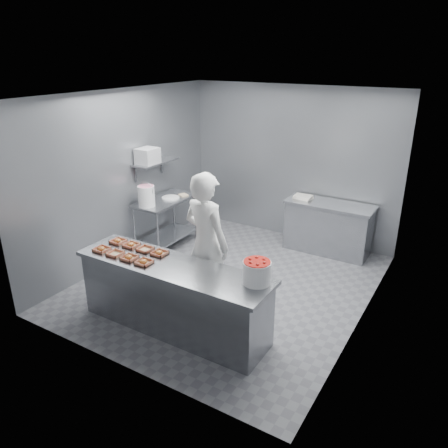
% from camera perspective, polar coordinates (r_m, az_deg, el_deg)
% --- Properties ---
extents(floor, '(4.50, 4.50, 0.00)m').
position_cam_1_polar(floor, '(6.79, 0.56, -7.71)').
color(floor, '#4C4C51').
rests_on(floor, ground).
extents(ceiling, '(4.50, 4.50, 0.00)m').
position_cam_1_polar(ceiling, '(5.93, 0.66, 16.55)').
color(ceiling, white).
rests_on(ceiling, wall_back).
extents(wall_back, '(4.00, 0.04, 2.80)m').
position_cam_1_polar(wall_back, '(8.16, 8.76, 7.77)').
color(wall_back, slate).
rests_on(wall_back, ground).
extents(wall_left, '(0.04, 4.50, 2.80)m').
position_cam_1_polar(wall_left, '(7.40, -12.92, 6.01)').
color(wall_left, slate).
rests_on(wall_left, ground).
extents(wall_right, '(0.04, 4.50, 2.80)m').
position_cam_1_polar(wall_right, '(5.54, 18.70, 0.06)').
color(wall_right, slate).
rests_on(wall_right, ground).
extents(service_counter, '(2.60, 0.70, 0.90)m').
position_cam_1_polar(service_counter, '(5.60, -6.60, -9.43)').
color(service_counter, slate).
rests_on(service_counter, ground).
extents(prep_table, '(0.60, 1.20, 0.90)m').
position_cam_1_polar(prep_table, '(7.85, -7.57, 1.08)').
color(prep_table, slate).
rests_on(prep_table, ground).
extents(back_counter, '(1.50, 0.60, 0.90)m').
position_cam_1_polar(back_counter, '(7.85, 13.41, -0.44)').
color(back_counter, slate).
rests_on(back_counter, ground).
extents(wall_shelf, '(0.35, 0.90, 0.03)m').
position_cam_1_polar(wall_shelf, '(7.67, -8.93, 8.01)').
color(wall_shelf, slate).
rests_on(wall_shelf, wall_left).
extents(tray_0, '(0.19, 0.18, 0.06)m').
position_cam_1_polar(tray_0, '(5.92, -15.70, -3.18)').
color(tray_0, tan).
rests_on(tray_0, service_counter).
extents(tray_1, '(0.19, 0.18, 0.04)m').
position_cam_1_polar(tray_1, '(5.76, -14.02, -3.77)').
color(tray_1, tan).
rests_on(tray_1, service_counter).
extents(tray_2, '(0.19, 0.18, 0.06)m').
position_cam_1_polar(tray_2, '(5.60, -12.29, -4.31)').
color(tray_2, tan).
rests_on(tray_2, service_counter).
extents(tray_3, '(0.19, 0.18, 0.06)m').
position_cam_1_polar(tray_3, '(5.46, -10.43, -4.91)').
color(tray_3, tan).
rests_on(tray_3, service_counter).
extents(tray_4, '(0.19, 0.18, 0.06)m').
position_cam_1_polar(tray_4, '(6.11, -13.68, -2.19)').
color(tray_4, tan).
rests_on(tray_4, service_counter).
extents(tray_5, '(0.19, 0.18, 0.06)m').
position_cam_1_polar(tray_5, '(5.95, -12.02, -2.69)').
color(tray_5, tan).
rests_on(tray_5, service_counter).
extents(tray_6, '(0.19, 0.18, 0.04)m').
position_cam_1_polar(tray_6, '(5.80, -10.25, -3.25)').
color(tray_6, tan).
rests_on(tray_6, service_counter).
extents(tray_7, '(0.19, 0.18, 0.06)m').
position_cam_1_polar(tray_7, '(5.66, -8.44, -3.77)').
color(tray_7, tan).
rests_on(tray_7, service_counter).
extents(worker, '(0.79, 0.59, 1.95)m').
position_cam_1_polar(worker, '(5.73, -2.33, -2.63)').
color(worker, white).
rests_on(worker, ground).
extents(strawberry_tub, '(0.32, 0.32, 0.27)m').
position_cam_1_polar(strawberry_tub, '(4.91, 4.30, -6.18)').
color(strawberry_tub, white).
rests_on(strawberry_tub, service_counter).
extents(glaze_bucket, '(0.29, 0.28, 0.43)m').
position_cam_1_polar(glaze_bucket, '(7.39, -10.11, 3.67)').
color(glaze_bucket, white).
rests_on(glaze_bucket, prep_table).
extents(bucket_lid, '(0.35, 0.35, 0.02)m').
position_cam_1_polar(bucket_lid, '(7.78, -6.98, 3.42)').
color(bucket_lid, white).
rests_on(bucket_lid, prep_table).
extents(rag, '(0.19, 0.18, 0.02)m').
position_cam_1_polar(rag, '(7.92, -5.34, 3.81)').
color(rag, '#CCB28C').
rests_on(rag, prep_table).
extents(appliance, '(0.31, 0.35, 0.26)m').
position_cam_1_polar(appliance, '(7.50, -9.95, 8.76)').
color(appliance, gray).
rests_on(appliance, wall_shelf).
extents(paper_stack, '(0.32, 0.25, 0.06)m').
position_cam_1_polar(paper_stack, '(7.83, 10.30, 3.49)').
color(paper_stack, silver).
rests_on(paper_stack, back_counter).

